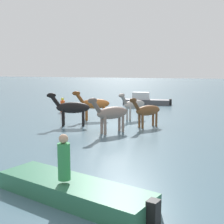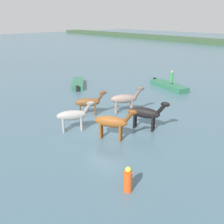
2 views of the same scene
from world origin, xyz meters
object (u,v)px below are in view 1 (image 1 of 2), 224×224
horse_dun_straggler (147,111)px  boat_tender_starboard (145,101)px  horse_mid_herd (71,108)px  buoy_channel_marker (63,105)px  horse_chestnut_trailing (94,104)px  person_boatman_standing (64,159)px  boat_launch_far (73,194)px  horse_rear_stallion (111,113)px  horse_pinto_flank (134,105)px

horse_dun_straggler → boat_tender_starboard: size_ratio=0.45×
horse_mid_herd → buoy_channel_marker: (3.55, -5.11, -0.59)m
boat_tender_starboard → buoy_channel_marker: size_ratio=4.11×
horse_chestnut_trailing → person_boatman_standing: (-4.43, 11.81, 0.06)m
horse_dun_straggler → boat_launch_far: (-0.62, 10.37, -0.81)m
buoy_channel_marker → boat_tender_starboard: bearing=-124.6°
horse_rear_stallion → person_boatman_standing: bearing=45.4°
boat_tender_starboard → person_boatman_standing: person_boatman_standing is taller
boat_launch_far → boat_tender_starboard: (3.54, -21.51, 0.14)m
horse_dun_straggler → horse_mid_herd: horse_mid_herd is taller
boat_tender_starboard → person_boatman_standing: 21.94m
horse_chestnut_trailing → boat_launch_far: 12.56m
horse_pinto_flank → horse_chestnut_trailing: (2.49, 1.01, 0.06)m
buoy_channel_marker → boat_launch_far: bearing=120.8°
horse_dun_straggler → buoy_channel_marker: 8.83m
horse_rear_stallion → horse_dun_straggler: bearing=-178.2°
boat_launch_far → horse_rear_stallion: bearing=-62.0°
boat_tender_starboard → person_boatman_standing: bearing=90.6°
horse_dun_straggler → boat_launch_far: size_ratio=0.44×
boat_launch_far → horse_mid_herd: bearing=-47.5°
horse_dun_straggler → person_boatman_standing: horse_dun_straggler is taller
horse_mid_herd → person_boatman_standing: bearing=94.6°
horse_pinto_flank → horse_chestnut_trailing: bearing=-39.0°
boat_tender_starboard → horse_rear_stallion: bearing=88.3°
horse_dun_straggler → horse_chestnut_trailing: 4.18m
horse_rear_stallion → horse_mid_herd: (2.96, -1.11, 0.02)m
horse_chestnut_trailing → person_boatman_standing: horse_chestnut_trailing is taller
buoy_channel_marker → horse_dun_straggler: bearing=153.6°
boat_launch_far → horse_chestnut_trailing: bearing=-54.4°
horse_chestnut_trailing → horse_mid_herd: 2.49m
horse_pinto_flank → horse_dun_straggler: bearing=62.1°
boat_tender_starboard → person_boatman_standing: size_ratio=3.93×
horse_pinto_flank → horse_mid_herd: bearing=-10.4°
horse_dun_straggler → horse_rear_stallion: horse_rear_stallion is taller
horse_pinto_flank → person_boatman_standing: 12.96m
horse_mid_herd → boat_tender_starboard: horse_mid_herd is taller
horse_chestnut_trailing → horse_mid_herd: horse_mid_herd is taller
horse_pinto_flank → boat_launch_far: 12.86m
person_boatman_standing → buoy_channel_marker: person_boatman_standing is taller
horse_pinto_flank → boat_launch_far: bearing=38.4°
person_boatman_standing → horse_dun_straggler: bearing=-87.6°
boat_launch_far → horse_dun_straggler: bearing=-72.5°
horse_rear_stallion → buoy_channel_marker: bearing=-100.9°
horse_mid_herd → horse_dun_straggler: bearing=172.8°
horse_chestnut_trailing → horse_rear_stallion: 4.42m
horse_rear_stallion → buoy_channel_marker: horse_rear_stallion is taller
horse_mid_herd → boat_launch_far: bearing=95.8°
horse_chestnut_trailing → buoy_channel_marker: bearing=-65.9°
boat_tender_starboard → boat_launch_far: bearing=91.1°
boat_launch_far → buoy_channel_marker: 16.64m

